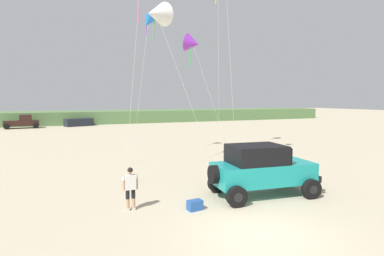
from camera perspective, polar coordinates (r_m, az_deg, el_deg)
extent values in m
plane|color=#C1B293|center=(10.70, 12.54, -18.24)|extent=(220.00, 220.00, 0.00)
cube|color=#567A47|center=(59.15, -15.44, 1.99)|extent=(90.00, 9.12, 2.14)
cube|color=teal|center=(14.32, 12.72, -7.93)|extent=(4.54, 2.22, 0.90)
cube|color=teal|center=(15.13, 18.18, -5.92)|extent=(1.24, 1.78, 0.12)
cube|color=black|center=(13.98, 11.55, -4.67)|extent=(2.45, 1.96, 0.80)
cube|color=black|center=(14.60, 15.68, -4.50)|extent=(0.25, 1.67, 0.72)
cube|color=black|center=(15.63, 20.01, -8.02)|extent=(0.36, 1.81, 0.28)
cylinder|color=black|center=(13.30, 3.97, -8.39)|extent=(0.37, 0.80, 0.77)
cylinder|color=black|center=(16.21, 16.22, -8.60)|extent=(0.86, 0.37, 0.84)
cylinder|color=black|center=(16.21, 16.22, -8.60)|extent=(0.40, 0.35, 0.38)
cylinder|color=black|center=(14.61, 20.80, -10.27)|extent=(0.86, 0.37, 0.84)
cylinder|color=black|center=(14.61, 20.80, -10.27)|extent=(0.40, 0.35, 0.38)
cylinder|color=black|center=(14.60, 4.56, -9.94)|extent=(0.86, 0.37, 0.84)
cylinder|color=black|center=(14.60, 4.56, -9.94)|extent=(0.40, 0.35, 0.38)
cylinder|color=black|center=(12.79, 8.12, -12.19)|extent=(0.86, 0.37, 0.84)
cylinder|color=black|center=(12.79, 8.12, -12.19)|extent=(0.40, 0.35, 0.38)
cylinder|color=tan|center=(12.58, -11.55, -13.37)|extent=(0.14, 0.14, 0.49)
cylinder|color=black|center=(12.46, -11.58, -11.66)|extent=(0.15, 0.15, 0.36)
cube|color=silver|center=(12.68, -11.57, -14.16)|extent=(0.12, 0.26, 0.10)
cylinder|color=tan|center=(12.63, -10.55, -13.28)|extent=(0.14, 0.14, 0.49)
cylinder|color=black|center=(12.51, -10.58, -11.57)|extent=(0.15, 0.15, 0.36)
cube|color=silver|center=(12.73, -10.58, -14.07)|extent=(0.12, 0.26, 0.10)
cube|color=silver|center=(12.37, -11.12, -9.62)|extent=(0.41, 0.27, 0.54)
cylinder|color=tan|center=(12.32, -12.29, -9.75)|extent=(0.09, 0.09, 0.56)
cylinder|color=silver|center=(12.27, -12.31, -8.89)|extent=(0.11, 0.11, 0.16)
cylinder|color=tan|center=(12.42, -9.96, -9.57)|extent=(0.09, 0.09, 0.56)
cylinder|color=silver|center=(12.38, -9.97, -8.72)|extent=(0.11, 0.11, 0.16)
cylinder|color=tan|center=(12.29, -11.14, -8.22)|extent=(0.10, 0.10, 0.08)
sphere|color=tan|center=(12.26, -11.16, -7.56)|extent=(0.21, 0.21, 0.21)
sphere|color=black|center=(12.24, -11.14, -7.48)|extent=(0.21, 0.21, 0.21)
cube|color=#23519E|center=(12.42, 0.52, -13.80)|extent=(0.60, 0.43, 0.38)
cube|color=black|center=(52.10, -28.47, 0.78)|extent=(4.72, 2.20, 0.76)
cube|color=black|center=(52.04, -27.90, 1.69)|extent=(1.72, 1.90, 0.84)
cylinder|color=black|center=(53.14, -26.42, 0.54)|extent=(0.78, 0.31, 0.76)
cylinder|color=black|center=(51.05, -26.41, 0.36)|extent=(0.78, 0.31, 0.76)
cylinder|color=black|center=(53.27, -30.40, 0.37)|extent=(0.78, 0.31, 0.76)
cylinder|color=black|center=(51.18, -30.56, 0.19)|extent=(0.78, 0.31, 0.76)
cube|color=#1E232D|center=(52.67, -19.81, 0.98)|extent=(4.52, 2.95, 1.20)
cylinder|color=silver|center=(19.46, 6.95, 11.71)|extent=(0.23, 2.11, 12.79)
cone|color=blue|center=(24.09, -7.91, 18.56)|extent=(1.49, 1.39, 1.28)
cylinder|color=purple|center=(23.91, -8.25, 17.06)|extent=(0.05, 0.19, 0.83)
cylinder|color=silver|center=(22.05, -9.33, 6.97)|extent=(1.91, 2.43, 9.76)
cone|color=white|center=(15.67, -6.43, 19.85)|extent=(1.56, 1.85, 1.61)
cylinder|color=green|center=(15.45, -6.96, 17.10)|extent=(0.05, 0.23, 0.88)
cylinder|color=silver|center=(14.74, -0.47, 4.79)|extent=(2.59, 1.81, 8.15)
cylinder|color=#E04C93|center=(18.88, -9.77, 21.22)|extent=(0.05, 0.19, 1.91)
cylinder|color=silver|center=(16.72, -10.65, 8.86)|extent=(1.59, 2.73, 10.55)
cone|color=purple|center=(21.83, 0.09, 15.10)|extent=(1.76, 1.56, 1.64)
cylinder|color=green|center=(21.64, -0.28, 12.70)|extent=(0.05, 0.27, 1.32)
cylinder|color=silver|center=(20.90, 3.72, 4.61)|extent=(1.94, 2.25, 7.93)
cylinder|color=silver|center=(24.00, 4.84, 10.61)|extent=(1.21, 2.70, 12.89)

